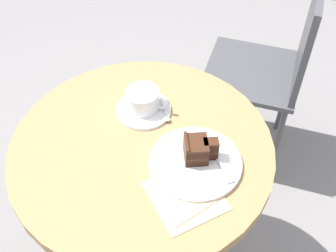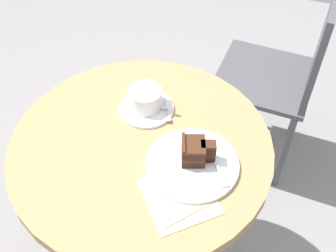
% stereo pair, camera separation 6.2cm
% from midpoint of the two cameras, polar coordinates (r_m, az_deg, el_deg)
% --- Properties ---
extents(cafe_table, '(0.71, 0.71, 0.73)m').
position_cam_midpoint_polar(cafe_table, '(1.23, -4.79, -6.37)').
color(cafe_table, '#A37F51').
rests_on(cafe_table, ground).
extents(saucer, '(0.16, 0.16, 0.01)m').
position_cam_midpoint_polar(saucer, '(1.21, -4.78, 2.16)').
color(saucer, white).
rests_on(saucer, cafe_table).
extents(coffee_cup, '(0.13, 0.09, 0.06)m').
position_cam_midpoint_polar(coffee_cup, '(1.19, -4.87, 3.58)').
color(coffee_cup, white).
rests_on(coffee_cup, saucer).
extents(teaspoon, '(0.06, 0.10, 0.00)m').
position_cam_midpoint_polar(teaspoon, '(1.19, -2.04, 1.94)').
color(teaspoon, silver).
rests_on(teaspoon, saucer).
extents(cake_plate, '(0.24, 0.24, 0.01)m').
position_cam_midpoint_polar(cake_plate, '(1.08, 2.08, -5.04)').
color(cake_plate, white).
rests_on(cake_plate, cafe_table).
extents(cake_slice, '(0.09, 0.08, 0.07)m').
position_cam_midpoint_polar(cake_slice, '(1.06, 2.42, -3.24)').
color(cake_slice, '#381E14').
rests_on(cake_slice, cake_plate).
extents(fork, '(0.10, 0.13, 0.00)m').
position_cam_midpoint_polar(fork, '(1.07, 5.53, -5.39)').
color(fork, silver).
rests_on(fork, cake_plate).
extents(napkin, '(0.23, 0.23, 0.00)m').
position_cam_midpoint_polar(napkin, '(1.03, 0.46, -9.20)').
color(napkin, tan).
rests_on(napkin, cafe_table).
extents(cafe_chair, '(0.41, 0.41, 0.87)m').
position_cam_midpoint_polar(cafe_chair, '(1.75, 13.33, 8.24)').
color(cafe_chair, '#4C4C51').
rests_on(cafe_chair, ground).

